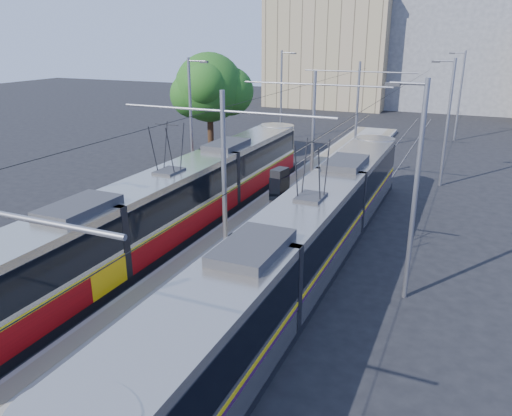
% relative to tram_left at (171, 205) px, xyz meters
% --- Properties ---
extents(ground, '(160.00, 160.00, 0.00)m').
position_rel_tram_left_xyz_m(ground, '(3.60, -9.42, -1.71)').
color(ground, black).
rests_on(ground, ground).
extents(platform, '(4.00, 50.00, 0.30)m').
position_rel_tram_left_xyz_m(platform, '(3.60, 7.58, -1.56)').
color(platform, gray).
rests_on(platform, ground).
extents(tactile_strip_left, '(0.70, 50.00, 0.01)m').
position_rel_tram_left_xyz_m(tactile_strip_left, '(2.15, 7.58, -1.40)').
color(tactile_strip_left, gray).
rests_on(tactile_strip_left, platform).
extents(tactile_strip_right, '(0.70, 50.00, 0.01)m').
position_rel_tram_left_xyz_m(tactile_strip_right, '(5.05, 7.58, -1.40)').
color(tactile_strip_right, gray).
rests_on(tactile_strip_right, platform).
extents(rails, '(8.71, 70.00, 0.03)m').
position_rel_tram_left_xyz_m(rails, '(3.60, 7.58, -1.69)').
color(rails, gray).
rests_on(rails, ground).
extents(tram_left, '(2.43, 29.39, 5.50)m').
position_rel_tram_left_xyz_m(tram_left, '(0.00, 0.00, 0.00)').
color(tram_left, black).
rests_on(tram_left, ground).
extents(tram_right, '(2.43, 27.77, 5.50)m').
position_rel_tram_left_xyz_m(tram_right, '(7.20, -1.08, 0.15)').
color(tram_right, black).
rests_on(tram_right, ground).
extents(catenary, '(9.20, 70.00, 7.00)m').
position_rel_tram_left_xyz_m(catenary, '(3.60, 4.73, 2.82)').
color(catenary, gray).
rests_on(catenary, platform).
extents(street_lamps, '(15.18, 38.22, 8.00)m').
position_rel_tram_left_xyz_m(street_lamps, '(3.60, 11.58, 2.47)').
color(street_lamps, gray).
rests_on(street_lamps, ground).
extents(shelter, '(0.80, 1.15, 2.36)m').
position_rel_tram_left_xyz_m(shelter, '(3.60, 4.90, -0.17)').
color(shelter, black).
rests_on(shelter, platform).
extents(tree, '(5.61, 5.19, 8.15)m').
position_rel_tram_left_xyz_m(tree, '(-5.43, 14.69, 3.80)').
color(tree, '#382314').
rests_on(tree, ground).
extents(building_left, '(16.32, 12.24, 14.47)m').
position_rel_tram_left_xyz_m(building_left, '(-6.40, 50.58, 5.54)').
color(building_left, '#9D896B').
rests_on(building_left, ground).
extents(building_centre, '(18.36, 14.28, 17.37)m').
position_rel_tram_left_xyz_m(building_centre, '(9.60, 54.58, 6.99)').
color(building_centre, gray).
rests_on(building_centre, ground).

